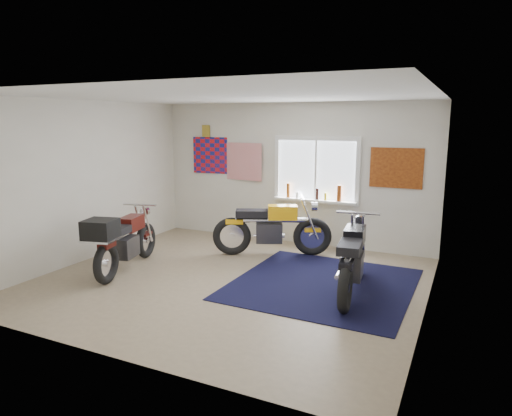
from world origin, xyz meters
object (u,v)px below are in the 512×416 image
at_px(navy_rug, 323,284).
at_px(maroon_tourer, 122,241).
at_px(black_chrome_bike, 352,261).
at_px(yellow_triumph, 272,229).

bearing_deg(navy_rug, maroon_tourer, -164.62).
relative_size(black_chrome_bike, maroon_tourer, 1.05).
xyz_separation_m(navy_rug, black_chrome_bike, (0.45, -0.14, 0.46)).
distance_m(yellow_triumph, black_chrome_bike, 2.10).
xyz_separation_m(yellow_triumph, black_chrome_bike, (1.73, -1.19, -0.01)).
bearing_deg(maroon_tourer, navy_rug, -88.24).
relative_size(yellow_triumph, maroon_tourer, 1.02).
xyz_separation_m(yellow_triumph, maroon_tourer, (-1.73, -1.88, 0.05)).
height_order(yellow_triumph, maroon_tourer, yellow_triumph).
bearing_deg(yellow_triumph, maroon_tourer, -157.01).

